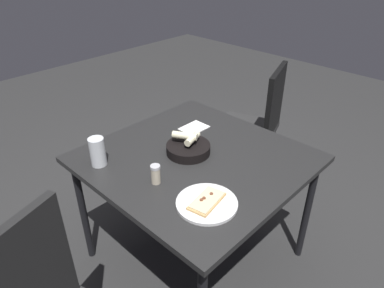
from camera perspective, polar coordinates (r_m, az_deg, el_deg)
The scene contains 8 objects.
ground at distance 2.32m, azimuth 0.50°, elevation -17.37°, with size 8.00×8.00×0.00m, color #2B2B2B.
dining_table at distance 1.88m, azimuth 0.59°, elevation -3.58°, with size 1.02×1.05×0.73m.
pizza_plate at distance 1.53m, azimuth 2.41°, elevation -9.49°, with size 0.27×0.27×0.04m.
bread_basket at distance 1.86m, azimuth -0.57°, elevation -0.56°, with size 0.23×0.23×0.11m.
beer_glass at distance 1.81m, azimuth -15.03°, elevation -1.46°, with size 0.08×0.08×0.15m.
pepper_shaker at distance 1.64m, azimuth -5.91°, elevation -5.04°, with size 0.05×0.05×0.09m.
napkin at distance 2.11m, azimuth 0.34°, elevation 2.64°, with size 0.16×0.12×0.00m.
chair_near at distance 2.72m, azimuth 10.60°, elevation 3.83°, with size 0.56×0.56×0.94m.
Camera 1 is at (-1.13, -1.06, 1.73)m, focal length 32.90 mm.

